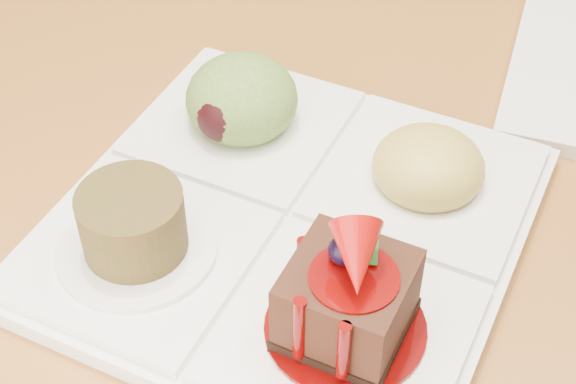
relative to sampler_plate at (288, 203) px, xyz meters
The scene contains 2 objects.
ground 0.97m from the sampler_plate, 81.46° to the left, with size 6.00×6.00×0.00m, color brown.
sampler_plate is the anchor object (origin of this frame).
Camera 1 is at (0.11, -0.91, 1.15)m, focal length 55.00 mm.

